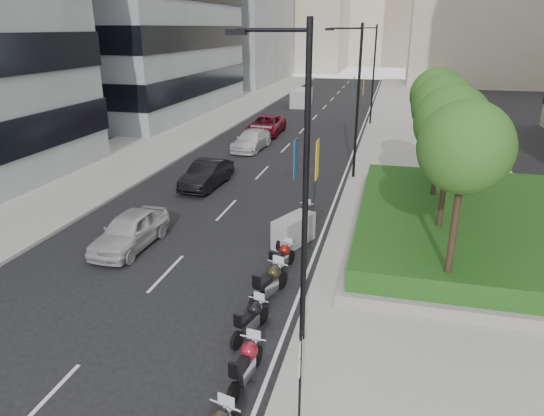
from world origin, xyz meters
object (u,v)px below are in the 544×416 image
(parking_sign, at_px, (300,370))
(motorcycle_5, at_px, (294,231))
(motorcycle_4, at_px, (282,258))
(motorcycle_3, at_px, (270,283))
(motorcycle_6, at_px, (304,216))
(car_a, at_px, (130,230))
(car_c, at_px, (251,140))
(motorcycle_1, at_px, (246,365))
(lamp_post_0, at_px, (300,179))
(delivery_van, at_px, (301,99))
(lamp_post_2, at_px, (372,70))
(car_b, at_px, (207,174))
(motorcycle_2, at_px, (251,320))
(car_d, at_px, (266,125))
(lamp_post_1, at_px, (355,95))

(parking_sign, relative_size, motorcycle_5, 1.11)
(motorcycle_4, bearing_deg, motorcycle_3, -160.85)
(motorcycle_6, bearing_deg, car_a, 127.13)
(motorcycle_5, height_order, motorcycle_6, motorcycle_5)
(car_c, bearing_deg, motorcycle_1, -70.12)
(motorcycle_1, distance_m, car_a, 9.94)
(motorcycle_4, height_order, motorcycle_5, motorcycle_5)
(motorcycle_5, relative_size, car_c, 0.46)
(lamp_post_0, xyz_separation_m, motorcycle_4, (-1.44, 4.26, -4.53))
(lamp_post_0, xyz_separation_m, delivery_van, (-8.40, 44.82, -4.15))
(lamp_post_2, relative_size, car_b, 1.96)
(lamp_post_2, relative_size, motorcycle_2, 4.51)
(car_b, relative_size, car_c, 0.94)
(motorcycle_1, xyz_separation_m, car_d, (-7.45, 30.59, 0.21))
(lamp_post_0, height_order, motorcycle_2, lamp_post_0)
(car_b, xyz_separation_m, delivery_van, (-0.40, 31.44, 0.16))
(parking_sign, relative_size, motorcycle_3, 1.09)
(car_d, bearing_deg, motorcycle_5, -73.74)
(parking_sign, xyz_separation_m, delivery_van, (-9.05, 47.82, -0.54))
(lamp_post_0, relative_size, lamp_post_2, 1.00)
(lamp_post_0, bearing_deg, lamp_post_1, 90.00)
(lamp_post_2, bearing_deg, car_a, -105.03)
(lamp_post_1, height_order, car_a, lamp_post_1)
(lamp_post_1, height_order, delivery_van, lamp_post_1)
(motorcycle_5, height_order, car_d, car_d)
(lamp_post_2, relative_size, car_d, 1.58)
(lamp_post_1, xyz_separation_m, parking_sign, (0.66, -20.00, -3.61))
(motorcycle_2, xyz_separation_m, car_c, (-6.66, 22.89, 0.17))
(motorcycle_1, distance_m, motorcycle_4, 6.33)
(lamp_post_1, height_order, lamp_post_2, same)
(lamp_post_1, height_order, motorcycle_1, lamp_post_1)
(motorcycle_3, distance_m, car_a, 7.25)
(motorcycle_3, distance_m, car_d, 27.31)
(motorcycle_1, bearing_deg, lamp_post_2, 4.62)
(motorcycle_5, distance_m, car_a, 6.89)
(parking_sign, xyz_separation_m, car_c, (-8.73, 25.89, -0.74))
(motorcycle_1, bearing_deg, lamp_post_1, 3.26)
(car_d, height_order, delivery_van, delivery_van)
(lamp_post_1, relative_size, motorcycle_3, 3.92)
(car_c, relative_size, car_d, 0.86)
(motorcycle_3, relative_size, car_c, 0.47)
(motorcycle_6, relative_size, car_a, 0.45)
(motorcycle_2, bearing_deg, delivery_van, 24.12)
(lamp_post_2, distance_m, delivery_van, 13.57)
(motorcycle_3, distance_m, motorcycle_6, 6.67)
(lamp_post_1, height_order, motorcycle_3, lamp_post_1)
(motorcycle_1, bearing_deg, car_d, 19.75)
(car_d, bearing_deg, lamp_post_0, -74.93)
(motorcycle_3, bearing_deg, lamp_post_1, 11.87)
(car_b, distance_m, car_d, 15.16)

